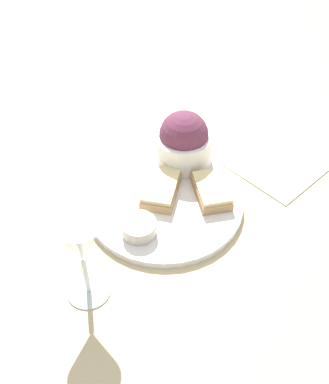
% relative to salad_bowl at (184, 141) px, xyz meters
% --- Properties ---
extents(ground_plane, '(4.00, 4.00, 0.00)m').
position_rel_salad_bowl_xyz_m(ground_plane, '(-0.09, 0.07, -0.06)').
color(ground_plane, '#C6B289').
extents(dinner_plate, '(0.29, 0.29, 0.01)m').
position_rel_salad_bowl_xyz_m(dinner_plate, '(-0.09, 0.07, -0.06)').
color(dinner_plate, white).
rests_on(dinner_plate, ground_plane).
extents(salad_bowl, '(0.11, 0.11, 0.11)m').
position_rel_salad_bowl_xyz_m(salad_bowl, '(0.00, 0.00, 0.00)').
color(salad_bowl, white).
rests_on(salad_bowl, dinner_plate).
extents(sauce_ramekin, '(0.06, 0.06, 0.03)m').
position_rel_salad_bowl_xyz_m(sauce_ramekin, '(-0.14, 0.14, -0.03)').
color(sauce_ramekin, beige).
rests_on(sauce_ramekin, dinner_plate).
extents(cheese_toast_near, '(0.12, 0.10, 0.03)m').
position_rel_salad_bowl_xyz_m(cheese_toast_near, '(-0.07, 0.08, -0.04)').
color(cheese_toast_near, tan).
rests_on(cheese_toast_near, dinner_plate).
extents(cheese_toast_far, '(0.10, 0.07, 0.03)m').
position_rel_salad_bowl_xyz_m(cheese_toast_far, '(-0.11, -0.01, -0.04)').
color(cheese_toast_far, tan).
rests_on(cheese_toast_far, dinner_plate).
extents(wine_glass, '(0.07, 0.07, 0.16)m').
position_rel_salad_bowl_xyz_m(wine_glass, '(-0.21, 0.25, 0.05)').
color(wine_glass, silver).
rests_on(wine_glass, ground_plane).
extents(napkin, '(0.20, 0.19, 0.01)m').
position_rel_salad_bowl_xyz_m(napkin, '(-0.07, -0.17, -0.06)').
color(napkin, white).
rests_on(napkin, ground_plane).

